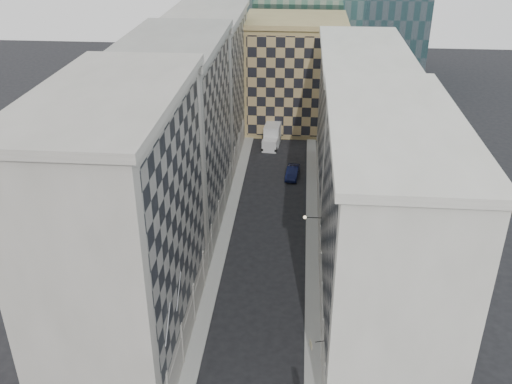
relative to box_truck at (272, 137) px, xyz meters
The scene contains 13 objects.
sidewalk_west 28.53m from the box_truck, 98.05° to the right, with size 1.50×100.00×0.15m, color gray.
sidewalk_east 28.99m from the box_truck, 77.01° to the right, with size 1.50×100.00×0.15m, color gray.
bldg_left_a 49.29m from the box_truck, 101.52° to the right, with size 10.80×22.80×23.70m.
bldg_left_b 28.74m from the box_truck, 110.89° to the right, with size 10.80×22.80×22.70m.
bldg_left_c 13.82m from the box_truck, 161.51° to the right, with size 10.80×22.80×21.70m.
bldg_right_a 45.76m from the box_truck, 74.31° to the right, with size 10.80×26.80×20.70m.
bldg_right_b 21.94m from the box_truck, 53.16° to the right, with size 10.80×28.80×19.70m.
tan_block 12.97m from the box_truck, 71.39° to the left, with size 16.80×14.80×18.80m.
flagpoles_left 52.83m from the box_truck, 95.08° to the right, with size 0.10×6.33×2.33m.
bracket_lamp 35.00m from the box_truck, 80.65° to the right, with size 1.98×0.36×0.36m.
box_truck is the anchor object (origin of this frame).
dark_car 12.36m from the box_truck, 72.52° to the right, with size 1.67×4.79×1.58m, color #0E1334.
shop_sign 51.31m from the box_truck, 83.02° to the right, with size 1.18×0.64×0.72m.
Camera 1 is at (3.41, -28.45, 36.18)m, focal length 40.00 mm.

